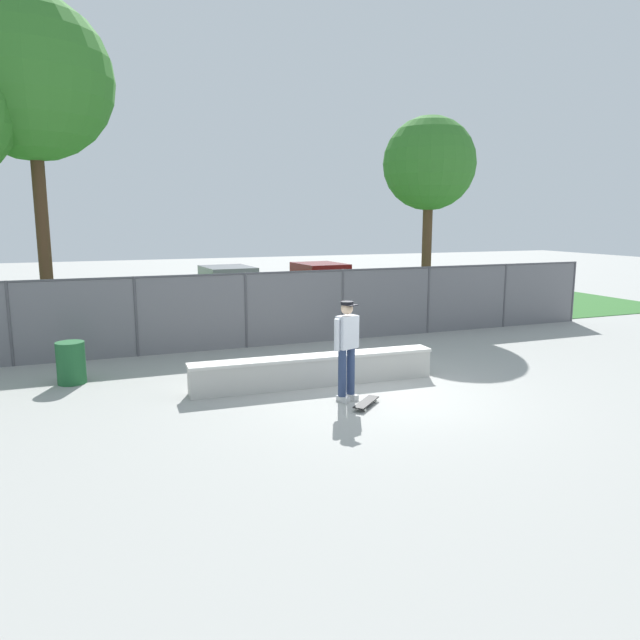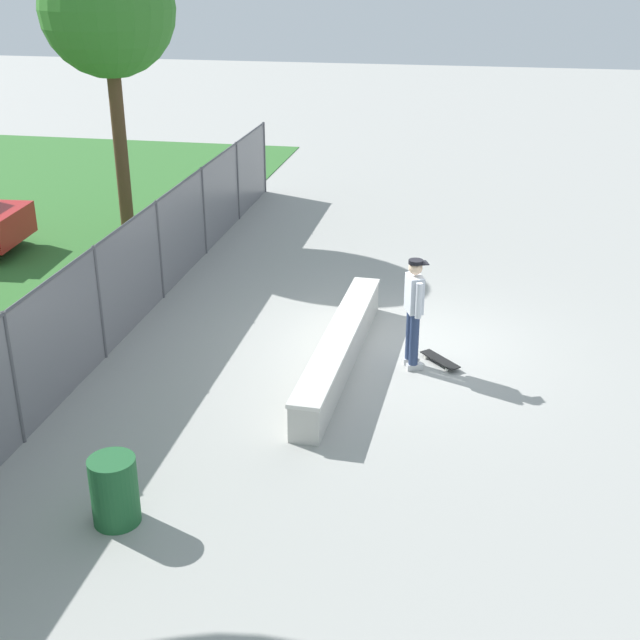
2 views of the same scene
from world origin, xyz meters
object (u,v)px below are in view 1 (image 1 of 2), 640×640
car_silver (227,290)px  trash_bin (71,363)px  tree_near_right (31,80)px  skateboard (366,402)px  concrete_ledge (315,370)px  skateboarder (347,345)px  car_red (319,285)px  tree_mid (429,165)px

car_silver → trash_bin: bearing=-122.4°
tree_near_right → skateboard: bearing=-53.2°
concrete_ledge → skateboarder: 1.37m
skateboard → skateboarder: bearing=112.0°
skateboarder → trash_bin: skateboarder is taller
tree_near_right → car_silver: bearing=35.3°
skateboarder → car_silver: size_ratio=0.43×
skateboarder → concrete_ledge: bearing=99.3°
concrete_ledge → car_red: 10.67m
car_silver → car_red: 3.58m
skateboard → car_silver: bearing=90.1°
tree_mid → car_red: bearing=124.8°
tree_mid → trash_bin: tree_mid is taller
concrete_ledge → tree_near_right: 9.97m
car_red → trash_bin: (-8.47, -8.00, -0.41)m
skateboard → tree_mid: tree_mid is taller
trash_bin → car_red: bearing=43.4°
skateboarder → tree_mid: tree_mid is taller
tree_mid → car_silver: (-6.05, 3.31, -4.20)m
skateboarder → car_red: 11.67m
skateboard → car_red: (3.54, 11.51, 0.77)m
car_red → trash_bin: bearing=-136.6°
car_red → skateboarder: bearing=-108.6°
car_red → trash_bin: car_red is taller
car_silver → skateboarder: bearing=-90.8°
car_silver → skateboard: bearing=-89.9°
concrete_ledge → car_red: size_ratio=1.17×
tree_mid → trash_bin: size_ratio=7.69×
skateboarder → car_silver: bearing=89.2°
skateboarder → car_red: bearing=71.4°
skateboarder → car_red: (3.73, 11.05, -0.19)m
skateboard → tree_near_right: size_ratio=0.08×
concrete_ledge → trash_bin: trash_bin is taller
skateboarder → tree_mid: 10.51m
skateboarder → trash_bin: size_ratio=2.15×
skateboard → car_red: size_ratio=0.17×
tree_mid → skateboarder: bearing=-129.7°
concrete_ledge → tree_mid: tree_mid is taller
skateboard → car_red: bearing=72.9°
concrete_ledge → car_silver: bearing=87.9°
skateboard → car_red: car_red is taller
tree_near_right → trash_bin: tree_near_right is taller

